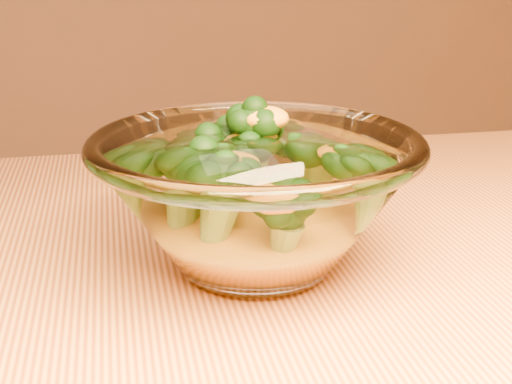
% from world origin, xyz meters
% --- Properties ---
extents(glass_bowl, '(0.23, 0.23, 0.10)m').
position_xyz_m(glass_bowl, '(0.04, 0.07, 0.80)').
color(glass_bowl, white).
rests_on(glass_bowl, table).
extents(cheese_sauce, '(0.13, 0.13, 0.04)m').
position_xyz_m(cheese_sauce, '(0.04, 0.07, 0.78)').
color(cheese_sauce, orange).
rests_on(cheese_sauce, glass_bowl).
extents(broccoli_heap, '(0.16, 0.16, 0.08)m').
position_xyz_m(broccoli_heap, '(0.03, 0.08, 0.82)').
color(broccoli_heap, black).
rests_on(broccoli_heap, cheese_sauce).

